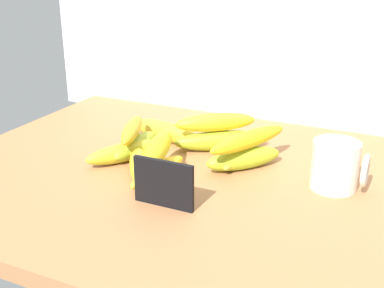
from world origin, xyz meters
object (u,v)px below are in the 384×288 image
(banana_0, at_px, (244,158))
(banana_4, at_px, (166,131))
(banana_11, at_px, (132,130))
(banana_10, at_px, (249,139))
(banana_7, at_px, (158,172))
(banana_1, at_px, (136,146))
(banana_3, at_px, (140,166))
(banana_9, at_px, (157,150))
(chalkboard_sign, at_px, (164,185))
(banana_6, at_px, (237,152))
(coffee_mug, at_px, (337,165))
(banana_2, at_px, (221,140))
(banana_8, at_px, (215,122))
(banana_5, at_px, (126,152))

(banana_0, distance_m, banana_4, 0.23)
(banana_11, bearing_deg, banana_0, 8.85)
(banana_10, bearing_deg, banana_7, -136.15)
(banana_1, xyz_separation_m, banana_3, (0.06, -0.09, -0.00))
(banana_9, relative_size, banana_11, 1.16)
(banana_11, bearing_deg, banana_7, -37.84)
(chalkboard_sign, xyz_separation_m, banana_11, (-0.17, 0.17, 0.02))
(banana_0, height_order, banana_6, banana_0)
(banana_1, bearing_deg, banana_11, -129.69)
(banana_6, relative_size, banana_10, 0.88)
(banana_0, height_order, banana_3, banana_0)
(chalkboard_sign, distance_m, coffee_mug, 0.32)
(banana_0, relative_size, banana_6, 0.89)
(banana_4, bearing_deg, banana_6, -11.50)
(banana_2, xyz_separation_m, banana_9, (-0.06, -0.18, 0.03))
(banana_11, bearing_deg, banana_1, 50.31)
(chalkboard_sign, distance_m, banana_2, 0.28)
(banana_2, distance_m, banana_9, 0.19)
(banana_1, relative_size, banana_7, 0.96)
(banana_4, height_order, banana_8, banana_8)
(banana_10, bearing_deg, banana_8, 147.66)
(chalkboard_sign, distance_m, banana_7, 0.11)
(banana_1, distance_m, banana_11, 0.04)
(banana_1, xyz_separation_m, banana_9, (0.09, -0.07, 0.03))
(coffee_mug, relative_size, banana_8, 0.57)
(chalkboard_sign, height_order, banana_8, chalkboard_sign)
(banana_1, height_order, banana_2, banana_2)
(banana_1, height_order, banana_5, banana_1)
(banana_3, height_order, banana_11, banana_11)
(banana_5, bearing_deg, banana_1, 86.16)
(banana_1, bearing_deg, banana_5, -93.84)
(banana_3, distance_m, banana_5, 0.08)
(banana_5, bearing_deg, banana_11, 93.16)
(banana_1, height_order, banana_4, banana_4)
(banana_0, relative_size, banana_1, 1.06)
(banana_6, bearing_deg, banana_11, -160.94)
(chalkboard_sign, bearing_deg, banana_8, 94.63)
(banana_10, bearing_deg, banana_3, -144.17)
(banana_3, xyz_separation_m, banana_4, (-0.05, 0.19, 0.00))
(banana_2, distance_m, banana_4, 0.14)
(banana_4, bearing_deg, banana_8, -1.98)
(banana_0, height_order, banana_10, banana_10)
(banana_4, distance_m, banana_6, 0.19)
(banana_6, height_order, banana_8, banana_8)
(banana_3, xyz_separation_m, banana_10, (0.17, 0.13, 0.04))
(banana_3, xyz_separation_m, banana_7, (0.04, -0.00, -0.00))
(banana_2, distance_m, banana_3, 0.21)
(banana_5, bearing_deg, banana_8, 43.86)
(banana_2, height_order, banana_4, same)
(banana_1, bearing_deg, banana_8, 35.73)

